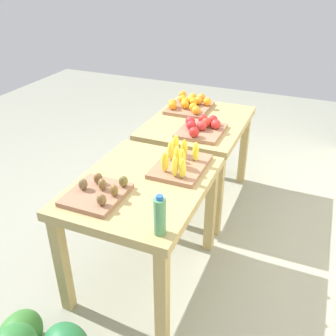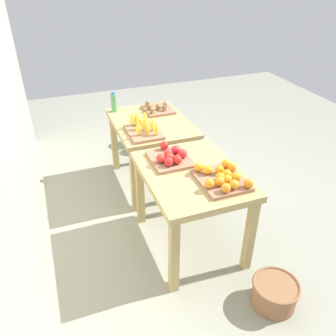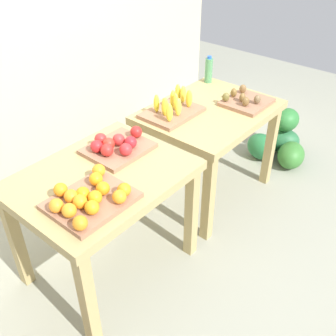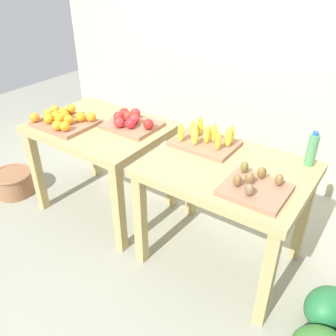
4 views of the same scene
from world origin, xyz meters
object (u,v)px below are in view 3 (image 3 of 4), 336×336
display_table_left (103,190)px  display_table_right (209,122)px  kiwi_bin (245,101)px  water_bottle (209,70)px  banana_crate (173,108)px  orange_bin (89,198)px  watermelon_pile (280,142)px  apple_bin (117,146)px

display_table_left → display_table_right: same height
kiwi_bin → water_bottle: water_bottle is taller
display_table_right → water_bottle: size_ratio=4.47×
banana_crate → kiwi_bin: size_ratio=1.22×
display_table_right → orange_bin: (-1.35, -0.16, 0.16)m
display_table_left → kiwi_bin: kiwi_bin is taller
display_table_left → water_bottle: water_bottle is taller
orange_bin → watermelon_pile: (2.26, -0.08, -0.68)m
kiwi_bin → water_bottle: bearing=70.4°
display_table_right → kiwi_bin: (0.25, -0.16, 0.15)m
display_table_left → watermelon_pile: (2.03, -0.24, -0.51)m
display_table_left → kiwi_bin: bearing=-6.8°
banana_crate → watermelon_pile: 1.41m
orange_bin → banana_crate: banana_crate is taller
orange_bin → banana_crate: 1.14m
banana_crate → display_table_right: bearing=-32.4°
apple_bin → water_bottle: (1.30, 0.21, 0.07)m
orange_bin → display_table_left: bearing=36.0°
display_table_right → banana_crate: size_ratio=2.36×
orange_bin → watermelon_pile: bearing=-2.0°
kiwi_bin → apple_bin: bearing=166.5°
apple_bin → kiwi_bin: apple_bin is taller
apple_bin → banana_crate: bearing=4.9°
water_bottle → watermelon_pile: size_ratio=0.36×
orange_bin → watermelon_pile: 2.36m
display_table_left → watermelon_pile: bearing=-6.9°
display_table_left → orange_bin: orange_bin is taller
kiwi_bin → display_table_right: bearing=146.6°
banana_crate → apple_bin: bearing=-175.1°
apple_bin → display_table_right: bearing=-6.9°
display_table_right → banana_crate: (-0.25, 0.16, 0.17)m
orange_bin → water_bottle: 1.83m
display_table_right → watermelon_pile: (0.91, -0.24, -0.51)m
kiwi_bin → water_bottle: (0.17, 0.48, 0.08)m
apple_bin → watermelon_pile: (1.79, -0.35, -0.67)m
display_table_right → apple_bin: size_ratio=2.52×
orange_bin → apple_bin: apple_bin is taller
display_table_left → orange_bin: (-0.23, -0.16, 0.16)m
display_table_right → apple_bin: apple_bin is taller
display_table_left → display_table_right: (1.12, 0.00, 0.00)m
banana_crate → orange_bin: bearing=-163.4°
display_table_left → display_table_right: bearing=0.0°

